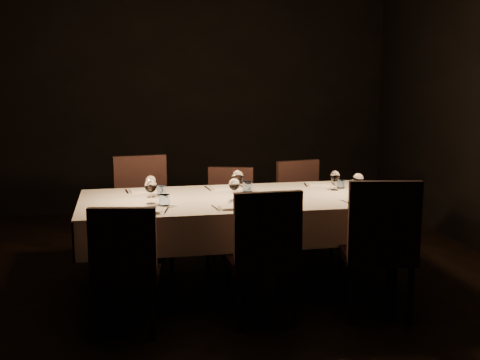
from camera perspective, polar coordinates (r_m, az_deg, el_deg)
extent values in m
cube|color=black|center=(5.01, 0.00, -10.25)|extent=(5.00, 6.00, 0.01)
cube|color=black|center=(7.66, -4.36, 8.30)|extent=(5.00, 0.01, 3.00)
cube|color=black|center=(1.86, 18.11, 2.31)|extent=(5.00, 0.01, 3.00)
cube|color=black|center=(4.80, 0.00, -2.00)|extent=(2.40, 1.00, 0.04)
cylinder|color=black|center=(4.41, -13.49, -8.43)|extent=(0.07, 0.07, 0.71)
cylinder|color=black|center=(5.22, -13.13, -5.52)|extent=(0.07, 0.07, 0.71)
cylinder|color=black|center=(4.85, 14.18, -6.76)|extent=(0.07, 0.07, 0.71)
cylinder|color=black|center=(5.59, 10.53, -4.38)|extent=(0.07, 0.07, 0.71)
cube|color=beige|center=(4.79, 0.00, -1.69)|extent=(2.52, 1.12, 0.01)
cube|color=beige|center=(5.36, -1.14, -2.03)|extent=(2.52, 0.01, 0.28)
cube|color=beige|center=(4.30, 1.42, -5.08)|extent=(2.52, 0.01, 0.28)
cube|color=beige|center=(5.21, 13.68, -2.68)|extent=(0.01, 1.12, 0.28)
cube|color=beige|center=(4.75, -15.04, -3.95)|extent=(0.01, 1.12, 0.28)
cylinder|color=black|center=(4.39, -7.82, -10.66)|extent=(0.04, 0.04, 0.37)
cylinder|color=black|center=(4.06, -8.33, -12.41)|extent=(0.04, 0.04, 0.37)
cylinder|color=black|center=(4.44, -12.41, -10.57)|extent=(0.04, 0.04, 0.37)
cylinder|color=black|center=(4.12, -13.30, -12.28)|extent=(0.04, 0.04, 0.37)
cube|color=black|center=(4.17, -10.56, -8.70)|extent=(0.49, 0.49, 0.06)
cube|color=black|center=(3.92, -11.09, -5.93)|extent=(0.43, 0.12, 0.47)
cube|color=white|center=(4.34, -8.97, -2.89)|extent=(0.26, 0.20, 0.02)
cube|color=silver|center=(4.34, -10.94, -3.02)|extent=(0.06, 0.21, 0.01)
cube|color=silver|center=(4.35, -6.99, -2.89)|extent=(0.06, 0.21, 0.01)
cylinder|color=silver|center=(4.51, -7.17, -1.90)|extent=(0.08, 0.08, 0.08)
cylinder|color=white|center=(4.59, -8.43, -2.22)|extent=(0.07, 0.07, 0.00)
cylinder|color=white|center=(4.58, -8.44, -1.64)|extent=(0.01, 0.01, 0.09)
ellipsoid|color=white|center=(4.57, -8.47, -0.54)|extent=(0.09, 0.09, 0.11)
cylinder|color=black|center=(4.57, 3.66, -9.53)|extent=(0.04, 0.04, 0.40)
cylinder|color=black|center=(4.23, 5.14, -11.22)|extent=(0.04, 0.04, 0.40)
cylinder|color=black|center=(4.48, -1.12, -9.91)|extent=(0.04, 0.04, 0.40)
cylinder|color=black|center=(4.13, -0.03, -11.69)|extent=(0.04, 0.04, 0.40)
cube|color=black|center=(4.27, 1.93, -7.65)|extent=(0.48, 0.48, 0.06)
cube|color=black|center=(4.01, 2.68, -4.66)|extent=(0.46, 0.06, 0.50)
cube|color=white|center=(4.40, -0.55, -2.57)|extent=(0.23, 0.16, 0.02)
cube|color=silver|center=(4.38, -2.32, -2.71)|extent=(0.04, 0.20, 0.01)
cube|color=silver|center=(4.43, 1.19, -2.56)|extent=(0.04, 0.20, 0.01)
cylinder|color=silver|center=(4.60, 0.72, -1.64)|extent=(0.07, 0.07, 0.08)
cylinder|color=white|center=(4.66, -0.55, -1.93)|extent=(0.07, 0.07, 0.00)
cylinder|color=white|center=(4.66, -0.55, -1.40)|extent=(0.01, 0.01, 0.08)
ellipsoid|color=white|center=(4.64, -0.55, -0.40)|extent=(0.09, 0.09, 0.10)
cylinder|color=black|center=(4.78, 14.45, -8.81)|extent=(0.04, 0.04, 0.43)
cylinder|color=black|center=(4.41, 15.85, -10.51)|extent=(0.04, 0.04, 0.43)
cylinder|color=black|center=(4.69, 9.53, -8.99)|extent=(0.04, 0.04, 0.43)
cylinder|color=black|center=(4.31, 10.50, -10.76)|extent=(0.04, 0.04, 0.43)
cube|color=black|center=(4.46, 12.70, -6.77)|extent=(0.57, 0.57, 0.06)
cube|color=black|center=(4.18, 13.54, -3.69)|extent=(0.49, 0.14, 0.53)
cube|color=white|center=(4.69, 11.70, -1.99)|extent=(0.23, 0.16, 0.02)
cube|color=silver|center=(4.64, 10.08, -2.14)|extent=(0.04, 0.20, 0.01)
cube|color=silver|center=(4.75, 13.28, -1.97)|extent=(0.03, 0.20, 0.01)
cylinder|color=silver|center=(4.90, 12.43, -1.13)|extent=(0.07, 0.07, 0.08)
cylinder|color=white|center=(4.95, 11.08, -1.42)|extent=(0.07, 0.07, 0.00)
cylinder|color=white|center=(4.94, 11.10, -0.91)|extent=(0.01, 0.01, 0.09)
ellipsoid|color=white|center=(4.92, 11.13, 0.07)|extent=(0.09, 0.09, 0.10)
cylinder|color=black|center=(5.28, -10.81, -6.92)|extent=(0.04, 0.04, 0.42)
cylinder|color=black|center=(5.66, -11.26, -5.77)|extent=(0.04, 0.04, 0.42)
cylinder|color=black|center=(5.33, -6.52, -6.63)|extent=(0.04, 0.04, 0.42)
cylinder|color=black|center=(5.71, -7.26, -5.52)|extent=(0.04, 0.04, 0.42)
cube|color=black|center=(5.43, -9.03, -3.77)|extent=(0.53, 0.53, 0.06)
cube|color=black|center=(5.57, -9.42, -0.35)|extent=(0.48, 0.10, 0.52)
cube|color=white|center=(5.08, -9.13, -0.99)|extent=(0.23, 0.16, 0.02)
cube|color=silver|center=(5.08, -10.67, -1.10)|extent=(0.03, 0.20, 0.01)
cube|color=silver|center=(5.09, -7.58, -0.99)|extent=(0.03, 0.20, 0.01)
cylinder|color=silver|center=(4.90, -7.45, -0.98)|extent=(0.07, 0.07, 0.08)
cylinder|color=white|center=(4.83, -8.43, -1.62)|extent=(0.07, 0.07, 0.00)
cylinder|color=white|center=(4.82, -8.44, -1.11)|extent=(0.01, 0.01, 0.08)
ellipsoid|color=white|center=(4.80, -8.47, -0.15)|extent=(0.09, 0.09, 0.10)
cylinder|color=black|center=(5.42, -3.07, -6.57)|extent=(0.04, 0.04, 0.36)
cylinder|color=black|center=(5.74, -2.57, -5.61)|extent=(0.04, 0.04, 0.36)
cylinder|color=black|center=(5.38, 0.52, -6.68)|extent=(0.04, 0.04, 0.36)
cylinder|color=black|center=(5.71, 0.82, -5.70)|extent=(0.04, 0.04, 0.36)
cube|color=black|center=(5.51, -1.08, -4.04)|extent=(0.52, 0.52, 0.05)
cube|color=black|center=(5.62, -0.88, -1.08)|extent=(0.42, 0.17, 0.45)
cube|color=white|center=(5.15, -1.38, -0.71)|extent=(0.26, 0.18, 0.02)
cube|color=silver|center=(5.13, -3.07, -0.83)|extent=(0.04, 0.22, 0.01)
cube|color=silver|center=(5.18, 0.29, -0.71)|extent=(0.04, 0.22, 0.01)
cylinder|color=silver|center=(5.00, 0.70, -0.64)|extent=(0.08, 0.08, 0.09)
cylinder|color=white|center=(4.91, -0.24, -1.32)|extent=(0.07, 0.07, 0.00)
cylinder|color=white|center=(4.90, -0.24, -0.76)|extent=(0.01, 0.01, 0.09)
ellipsoid|color=white|center=(4.88, -0.24, 0.30)|extent=(0.10, 0.10, 0.11)
cylinder|color=black|center=(5.54, 5.46, -6.14)|extent=(0.04, 0.04, 0.38)
cylinder|color=black|center=(5.85, 3.89, -5.24)|extent=(0.04, 0.04, 0.38)
cylinder|color=black|center=(5.71, 8.67, -5.74)|extent=(0.04, 0.04, 0.38)
cylinder|color=black|center=(6.01, 6.98, -4.89)|extent=(0.04, 0.04, 0.38)
cube|color=black|center=(5.72, 6.29, -3.39)|extent=(0.51, 0.51, 0.06)
cube|color=black|center=(5.83, 5.49, -0.45)|extent=(0.44, 0.13, 0.47)
cube|color=white|center=(5.35, 7.56, -0.39)|extent=(0.22, 0.15, 0.01)
cube|color=silver|center=(5.31, 6.24, -0.49)|extent=(0.04, 0.18, 0.01)
cube|color=silver|center=(5.40, 8.85, -0.39)|extent=(0.04, 0.18, 0.01)
cylinder|color=silver|center=(5.22, 9.53, -0.39)|extent=(0.07, 0.07, 0.07)
cylinder|color=white|center=(5.13, 8.97, -0.95)|extent=(0.06, 0.06, 0.00)
cylinder|color=white|center=(5.12, 8.98, -0.50)|extent=(0.01, 0.01, 0.08)
ellipsoid|color=white|center=(5.11, 9.00, 0.35)|extent=(0.08, 0.08, 0.09)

